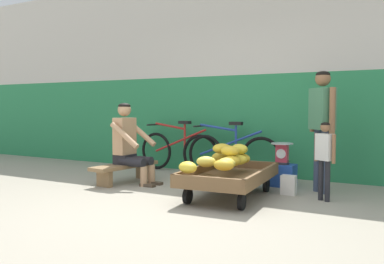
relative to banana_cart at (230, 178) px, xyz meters
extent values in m
plane|color=gray|center=(-0.40, -1.06, -0.24)|extent=(80.00, 80.00, 0.00)
cube|color=#287F4C|center=(-0.40, 1.77, 0.56)|extent=(16.00, 0.30, 1.59)
cube|color=beige|center=(-0.40, 1.77, 2.23)|extent=(16.00, 0.30, 1.75)
cube|color=brown|center=(0.00, 0.00, -0.01)|extent=(0.93, 1.49, 0.05)
cube|color=brown|center=(-0.40, -0.02, 0.07)|extent=(0.13, 1.44, 0.10)
cube|color=brown|center=(0.40, 0.02, 0.07)|extent=(0.13, 1.44, 0.10)
cube|color=brown|center=(-0.04, 0.70, 0.07)|extent=(0.84, 0.09, 0.10)
cube|color=brown|center=(0.04, -0.70, 0.07)|extent=(0.84, 0.09, 0.10)
cylinder|color=black|center=(-0.35, 0.48, -0.15)|extent=(0.06, 0.18, 0.18)
cylinder|color=black|center=(0.28, 0.52, -0.15)|extent=(0.06, 0.18, 0.18)
cylinder|color=black|center=(-0.28, -0.52, -0.15)|extent=(0.06, 0.18, 0.18)
cylinder|color=black|center=(0.35, -0.48, -0.15)|extent=(0.06, 0.18, 0.18)
ellipsoid|color=yellow|center=(-0.27, -0.09, 0.18)|extent=(0.28, 0.23, 0.13)
ellipsoid|color=gold|center=(0.03, -0.25, 0.18)|extent=(0.24, 0.18, 0.13)
ellipsoid|color=gold|center=(-0.24, -0.60, 0.18)|extent=(0.30, 0.27, 0.13)
ellipsoid|color=yellow|center=(-0.01, 0.26, 0.18)|extent=(0.26, 0.21, 0.13)
ellipsoid|color=gold|center=(-0.02, 0.08, 0.18)|extent=(0.30, 0.29, 0.13)
ellipsoid|color=gold|center=(-0.01, 0.41, 0.18)|extent=(0.29, 0.26, 0.13)
ellipsoid|color=gold|center=(-0.30, 0.39, 0.18)|extent=(0.27, 0.22, 0.13)
ellipsoid|color=gold|center=(0.00, -0.10, 0.18)|extent=(0.30, 0.27, 0.13)
ellipsoid|color=gold|center=(-0.06, 0.14, 0.30)|extent=(0.25, 0.19, 0.13)
ellipsoid|color=gold|center=(-0.21, 0.25, 0.32)|extent=(0.30, 0.28, 0.13)
ellipsoid|color=yellow|center=(-0.02, 0.36, 0.31)|extent=(0.29, 0.27, 0.13)
cube|color=olive|center=(-1.70, 0.17, 0.00)|extent=(0.44, 1.13, 0.05)
cube|color=olive|center=(-1.65, 0.55, -0.13)|extent=(0.25, 0.11, 0.22)
cube|color=olive|center=(-1.75, -0.21, -0.13)|extent=(0.25, 0.11, 0.22)
cylinder|color=tan|center=(-1.30, 0.25, -0.11)|extent=(0.10, 0.10, 0.27)
cube|color=#4C3D2D|center=(-1.24, 0.25, -0.22)|extent=(0.22, 0.09, 0.04)
cylinder|color=#232328|center=(-1.50, 0.25, 0.08)|extent=(0.40, 0.14, 0.13)
cylinder|color=tan|center=(-1.30, 0.07, -0.11)|extent=(0.10, 0.10, 0.27)
cube|color=#4C3D2D|center=(-1.24, 0.07, -0.22)|extent=(0.22, 0.09, 0.04)
cylinder|color=#232328|center=(-1.50, 0.07, 0.08)|extent=(0.40, 0.14, 0.13)
cube|color=#232328|center=(-1.70, 0.17, 0.10)|extent=(0.23, 0.28, 0.14)
cube|color=tan|center=(-1.70, 0.17, 0.43)|extent=(0.19, 0.32, 0.52)
cylinder|color=tan|center=(-1.54, 0.37, 0.46)|extent=(0.47, 0.08, 0.36)
cylinder|color=tan|center=(-1.54, -0.03, 0.46)|extent=(0.47, 0.08, 0.36)
sphere|color=tan|center=(-1.70, 0.17, 0.80)|extent=(0.19, 0.19, 0.19)
ellipsoid|color=black|center=(-1.70, 0.17, 0.86)|extent=(0.17, 0.17, 0.09)
cube|color=#234CA8|center=(0.35, 1.00, -0.09)|extent=(0.36, 0.28, 0.30)
cylinder|color=#28282D|center=(0.35, 1.00, 0.07)|extent=(0.20, 0.20, 0.03)
cube|color=#C6384C|center=(0.35, 1.00, 0.21)|extent=(0.16, 0.10, 0.24)
cylinder|color=white|center=(0.35, 0.94, 0.21)|extent=(0.13, 0.01, 0.13)
cylinder|color=#B2B5BA|center=(0.35, 1.00, 0.34)|extent=(0.30, 0.30, 0.01)
torus|color=black|center=(-2.01, 1.44, 0.08)|extent=(0.64, 0.11, 0.64)
torus|color=black|center=(-1.00, 1.34, 0.08)|extent=(0.64, 0.11, 0.64)
cylinder|color=#AD231E|center=(-1.50, 1.39, 0.28)|extent=(1.03, 0.14, 0.43)
cylinder|color=#AD231E|center=(-1.40, 1.38, 0.32)|extent=(0.04, 0.04, 0.48)
cylinder|color=#AD231E|center=(-1.71, 1.41, 0.52)|extent=(0.62, 0.10, 0.12)
cube|color=black|center=(-1.40, 1.38, 0.59)|extent=(0.21, 0.12, 0.05)
cylinder|color=black|center=(-2.01, 1.44, 0.54)|extent=(0.07, 0.48, 0.03)
torus|color=black|center=(-1.10, 1.36, 0.08)|extent=(0.64, 0.06, 0.64)
torus|color=black|center=(-0.08, 1.39, 0.08)|extent=(0.64, 0.06, 0.64)
cylinder|color=#234299|center=(-0.59, 1.37, 0.28)|extent=(1.03, 0.06, 0.43)
cylinder|color=#234299|center=(-0.49, 1.38, 0.32)|extent=(0.04, 0.04, 0.48)
cylinder|color=#234299|center=(-0.80, 1.37, 0.52)|extent=(0.62, 0.05, 0.12)
cube|color=black|center=(-0.49, 1.38, 0.59)|extent=(0.20, 0.10, 0.05)
cylinder|color=black|center=(-1.10, 1.36, 0.54)|extent=(0.04, 0.48, 0.03)
cylinder|color=#38425B|center=(0.96, 0.76, 0.16)|extent=(0.10, 0.10, 0.80)
cylinder|color=#38425B|center=(0.85, 0.87, 0.16)|extent=(0.10, 0.10, 0.80)
cube|color=#427A56|center=(0.90, 0.81, 0.82)|extent=(0.37, 0.37, 0.52)
cylinder|color=brown|center=(1.05, 0.66, 0.80)|extent=(0.07, 0.07, 0.56)
cylinder|color=brown|center=(0.76, 0.97, 0.80)|extent=(0.07, 0.07, 0.56)
sphere|color=brown|center=(0.90, 0.81, 1.19)|extent=(0.19, 0.19, 0.19)
ellipsoid|color=black|center=(0.90, 0.81, 1.25)|extent=(0.17, 0.17, 0.09)
cylinder|color=#232328|center=(1.07, 0.34, 0.00)|extent=(0.06, 0.06, 0.47)
cylinder|color=#232328|center=(0.98, 0.38, 0.00)|extent=(0.06, 0.06, 0.47)
cube|color=silver|center=(1.03, 0.36, 0.38)|extent=(0.22, 0.19, 0.31)
cylinder|color=brown|center=(1.13, 0.30, 0.37)|extent=(0.04, 0.04, 0.33)
cylinder|color=brown|center=(0.92, 0.42, 0.37)|extent=(0.04, 0.04, 0.33)
sphere|color=brown|center=(1.03, 0.36, 0.61)|extent=(0.11, 0.11, 0.11)
ellipsoid|color=black|center=(1.03, 0.36, 0.64)|extent=(0.10, 0.10, 0.05)
cube|color=silver|center=(0.58, 0.49, -0.12)|extent=(0.18, 0.12, 0.24)
camera|label=1|loc=(1.89, -4.41, 0.84)|focal=37.79mm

